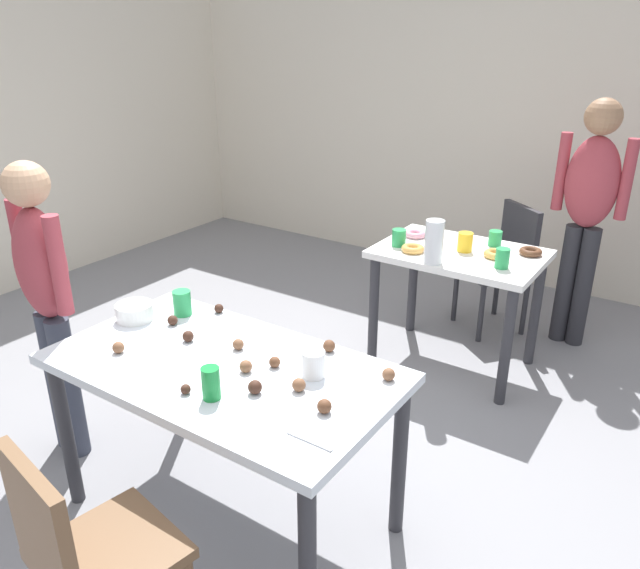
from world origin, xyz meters
TOP-DOWN VIEW (x-y plane):
  - ground_plane at (0.00, 0.00)m, footprint 6.40×6.40m
  - wall_back at (0.00, 3.20)m, footprint 6.40×0.10m
  - dining_table_near at (-0.03, -0.22)m, footprint 1.39×0.77m
  - dining_table_far at (0.23, 1.55)m, footprint 0.95×0.67m
  - chair_near_table at (0.08, -0.98)m, footprint 0.47×0.47m
  - chair_far_table at (0.30, 2.22)m, footprint 0.56×0.56m
  - person_girl_near at (-1.01, -0.32)m, footprint 0.46×0.25m
  - person_adult_far at (0.77, 2.26)m, footprint 0.45×0.22m
  - mixing_bowl at (-0.63, -0.14)m, footprint 0.17×0.17m
  - soda_can at (0.10, -0.42)m, footprint 0.07×0.07m
  - fork_near at (0.53, -0.43)m, footprint 0.17×0.02m
  - cup_near_0 at (-0.49, 0.01)m, footprint 0.08×0.08m
  - cup_near_1 at (0.32, -0.10)m, footprint 0.09×0.09m
  - cake_ball_0 at (-0.44, -0.39)m, footprint 0.05×0.05m
  - cake_ball_1 at (-0.28, -0.16)m, footprint 0.05×0.05m
  - cake_ball_2 at (0.21, -0.31)m, footprint 0.05×0.05m
  - cake_ball_3 at (0.01, -0.45)m, footprint 0.04×0.04m
  - cake_ball_4 at (-0.44, -0.09)m, footprint 0.05×0.05m
  - cake_ball_5 at (0.48, -0.27)m, footprint 0.05×0.05m
  - cake_ball_6 at (0.26, 0.10)m, footprint 0.05×0.05m
  - cake_ball_7 at (0.33, -0.21)m, footprint 0.05×0.05m
  - cake_ball_8 at (0.16, -0.13)m, footprint 0.04×0.04m
  - cake_ball_9 at (-0.36, 0.12)m, footprint 0.04×0.04m
  - cake_ball_10 at (0.57, 0.04)m, footprint 0.05×0.05m
  - cake_ball_11 at (-0.06, -0.10)m, footprint 0.05×0.05m
  - cake_ball_12 at (0.09, -0.22)m, footprint 0.05×0.05m
  - pitcher_far at (0.18, 1.27)m, footprint 0.10×0.10m
  - cup_far_0 at (0.37, 1.75)m, footprint 0.08×0.08m
  - cup_far_1 at (0.26, 1.56)m, footprint 0.09×0.09m
  - cup_far_2 at (0.53, 1.41)m, footprint 0.08×0.08m
  - cup_far_3 at (-0.11, 1.43)m, footprint 0.08×0.08m
  - donut_far_0 at (0.01, 1.37)m, footprint 0.13×0.13m
  - donut_far_1 at (0.45, 1.55)m, footprint 0.14×0.14m
  - donut_far_2 at (-0.10, 1.63)m, footprint 0.13×0.13m
  - donut_far_3 at (0.60, 1.71)m, footprint 0.13×0.13m

SIDE VIEW (x-z plane):
  - ground_plane at x=0.00m, z-range 0.00..0.00m
  - chair_near_table at x=0.08m, z-range 0.06..0.93m
  - chair_far_table at x=0.30m, z-range 0.06..0.93m
  - dining_table_far at x=0.23m, z-range 0.25..1.00m
  - dining_table_near at x=-0.03m, z-range 0.28..1.03m
  - fork_near at x=0.53m, z-range 0.75..0.76m
  - cake_ball_3 at x=0.01m, z-range 0.75..0.79m
  - donut_far_2 at x=-0.10m, z-range 0.75..0.79m
  - donut_far_3 at x=0.60m, z-range 0.75..0.79m
  - donut_far_0 at x=0.01m, z-range 0.75..0.79m
  - donut_far_1 at x=0.45m, z-range 0.75..0.79m
  - cake_ball_9 at x=-0.36m, z-range 0.75..0.79m
  - cake_ball_8 at x=0.16m, z-range 0.75..0.79m
  - cake_ball_4 at x=-0.44m, z-range 0.75..0.80m
  - cake_ball_11 at x=-0.06m, z-range 0.75..0.80m
  - cake_ball_1 at x=-0.28m, z-range 0.75..0.80m
  - cake_ball_0 at x=-0.44m, z-range 0.75..0.80m
  - cake_ball_10 at x=0.57m, z-range 0.75..0.80m
  - cake_ball_12 at x=0.09m, z-range 0.75..0.80m
  - cake_ball_7 at x=0.33m, z-range 0.75..0.80m
  - cake_ball_6 at x=0.26m, z-range 0.75..0.80m
  - cake_ball_5 at x=0.48m, z-range 0.75..0.80m
  - cake_ball_2 at x=0.21m, z-range 0.75..0.80m
  - mixing_bowl at x=-0.63m, z-range 0.75..0.82m
  - cup_far_0 at x=0.37m, z-range 0.75..0.84m
  - cup_far_3 at x=-0.11m, z-range 0.75..0.85m
  - cup_near_1 at x=0.32m, z-range 0.75..0.85m
  - cup_far_2 at x=0.53m, z-range 0.75..0.86m
  - cup_far_1 at x=0.26m, z-range 0.75..0.86m
  - cup_near_0 at x=-0.49m, z-range 0.75..0.87m
  - soda_can at x=0.10m, z-range 0.75..0.87m
  - person_girl_near at x=-1.01m, z-range 0.14..1.59m
  - pitcher_far at x=0.18m, z-range 0.75..1.00m
  - person_adult_far at x=0.77m, z-range 0.16..1.76m
  - wall_back at x=0.00m, z-range 0.00..2.60m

